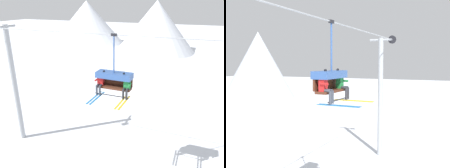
# 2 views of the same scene
# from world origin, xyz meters

# --- Properties ---
(mountain_peak_east) EXTENTS (13.53, 13.53, 12.60)m
(mountain_peak_east) POSITION_xyz_m (32.79, 31.21, 6.30)
(mountain_peak_east) COLOR silver
(mountain_peak_east) RESTS_ON ground_plane
(lift_tower_far) EXTENTS (0.36, 1.88, 8.57)m
(lift_tower_far) POSITION_xyz_m (9.57, -0.02, 4.45)
(lift_tower_far) COLOR #9EA3A8
(lift_tower_far) RESTS_ON ground_plane
(lift_cable) EXTENTS (19.28, 0.05, 0.05)m
(lift_cable) POSITION_xyz_m (0.93, -0.80, 8.29)
(lift_cable) COLOR #9EA3A8
(chairlift_chair) EXTENTS (1.89, 0.74, 3.12)m
(chairlift_chair) POSITION_xyz_m (0.11, -0.73, 6.11)
(chairlift_chair) COLOR #512819
(skier_red) EXTENTS (0.48, 1.70, 1.34)m
(skier_red) POSITION_xyz_m (-0.62, -0.94, 5.81)
(skier_red) COLOR red
(skier_green) EXTENTS (0.48, 1.70, 1.34)m
(skier_green) POSITION_xyz_m (0.84, -0.94, 5.81)
(skier_green) COLOR #23843D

